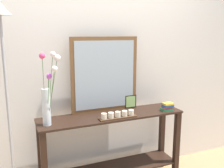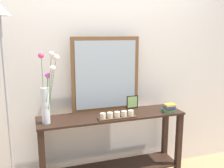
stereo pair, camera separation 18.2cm
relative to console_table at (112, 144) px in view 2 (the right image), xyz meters
name	(u,v)px [view 2 (the right image)]	position (x,y,z in m)	size (l,w,h in m)	color
wall_back	(103,61)	(0.00, 0.31, 0.85)	(6.40, 0.08, 2.70)	silver
console_table	(112,144)	(0.00, 0.00, 0.00)	(1.53, 0.37, 0.83)	black
mirror_leaning	(106,75)	(-0.02, 0.15, 0.72)	(0.74, 0.03, 0.80)	brown
tall_vase_left	(47,94)	(-0.65, -0.05, 0.61)	(0.19, 0.22, 0.68)	silver
candle_tray	(117,115)	(0.01, -0.12, 0.35)	(0.39, 0.09, 0.07)	#472D1C
picture_frame_small	(132,102)	(0.29, 0.15, 0.40)	(0.14, 0.01, 0.15)	black
book_stack	(169,108)	(0.62, -0.10, 0.37)	(0.13, 0.10, 0.09)	#388E56
floor_lamp	(5,79)	(-0.99, -0.10, 0.78)	(0.24, 0.24, 1.90)	#9E9EA3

